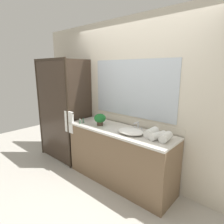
{
  "coord_description": "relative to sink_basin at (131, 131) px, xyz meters",
  "views": [
    {
      "loc": [
        1.75,
        -2.15,
        1.81
      ],
      "look_at": [
        -0.15,
        0.0,
        1.15
      ],
      "focal_mm": 30.17,
      "sensor_mm": 36.0,
      "label": 1
    }
  ],
  "objects": [
    {
      "name": "ground_plane",
      "position": [
        -0.25,
        0.05,
        -0.94
      ],
      "size": [
        8.0,
        8.0,
        0.0
      ],
      "primitive_type": "plane",
      "color": "#B7B2A8"
    },
    {
      "name": "wall_back_with_mirror",
      "position": [
        -0.25,
        0.39,
        0.37
      ],
      "size": [
        4.4,
        0.06,
        2.6
      ],
      "color": "beige",
      "rests_on": "ground_plane"
    },
    {
      "name": "vanity_cabinet",
      "position": [
        -0.25,
        0.06,
        -0.49
      ],
      "size": [
        1.8,
        0.58,
        0.9
      ],
      "color": "brown",
      "rests_on": "ground_plane"
    },
    {
      "name": "shower_enclosure",
      "position": [
        -1.52,
        -0.14,
        0.08
      ],
      "size": [
        1.2,
        0.59,
        2.0
      ],
      "color": "#2D2319",
      "rests_on": "ground_plane"
    },
    {
      "name": "sink_basin",
      "position": [
        0.0,
        0.0,
        0.0
      ],
      "size": [
        0.41,
        0.31,
        0.07
      ],
      "primitive_type": "ellipsoid",
      "color": "white",
      "rests_on": "vanity_cabinet"
    },
    {
      "name": "faucet",
      "position": [
        0.0,
        0.18,
        0.01
      ],
      "size": [
        0.17,
        0.13,
        0.14
      ],
      "color": "silver",
      "rests_on": "vanity_cabinet"
    },
    {
      "name": "potted_plant",
      "position": [
        -0.62,
        -0.0,
        0.08
      ],
      "size": [
        0.19,
        0.19,
        0.19
      ],
      "color": "#473828",
      "rests_on": "vanity_cabinet"
    },
    {
      "name": "amenity_bottle_shampoo",
      "position": [
        -0.95,
        -0.09,
        0.01
      ],
      "size": [
        0.03,
        0.03,
        0.09
      ],
      "color": "#4C7056",
      "rests_on": "vanity_cabinet"
    },
    {
      "name": "amenity_bottle_conditioner",
      "position": [
        -0.93,
        -0.17,
        0.01
      ],
      "size": [
        0.03,
        0.03,
        0.09
      ],
      "color": "#4C7056",
      "rests_on": "vanity_cabinet"
    },
    {
      "name": "rolled_towel_near_edge",
      "position": [
        0.51,
        0.06,
        0.02
      ],
      "size": [
        0.12,
        0.22,
        0.11
      ],
      "primitive_type": "cylinder",
      "rotation": [
        1.57,
        0.0,
        0.06
      ],
      "color": "white",
      "rests_on": "vanity_cabinet"
    },
    {
      "name": "rolled_towel_middle",
      "position": [
        0.4,
        0.06,
        0.01
      ],
      "size": [
        0.15,
        0.26,
        0.1
      ],
      "primitive_type": "cylinder",
      "rotation": [
        1.57,
        0.0,
        -0.22
      ],
      "color": "white",
      "rests_on": "vanity_cabinet"
    },
    {
      "name": "rolled_towel_far_edge",
      "position": [
        0.29,
        0.08,
        0.02
      ],
      "size": [
        0.13,
        0.24,
        0.12
      ],
      "primitive_type": "cylinder",
      "rotation": [
        1.57,
        0.0,
        0.03
      ],
      "color": "white",
      "rests_on": "vanity_cabinet"
    }
  ]
}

